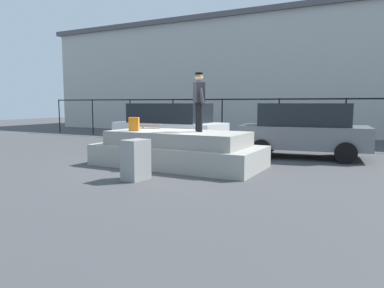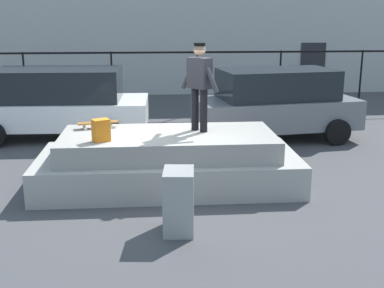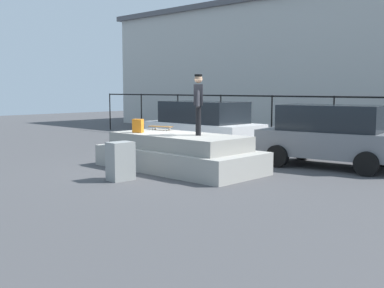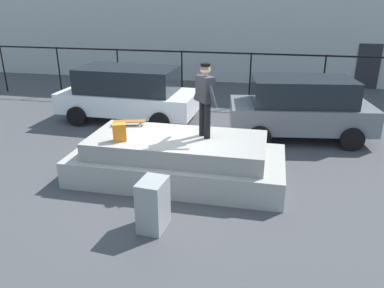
# 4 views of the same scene
# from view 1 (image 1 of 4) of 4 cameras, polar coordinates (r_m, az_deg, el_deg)

# --- Properties ---
(ground_plane) EXTENTS (60.00, 60.00, 0.00)m
(ground_plane) POSITION_cam_1_polar(r_m,az_deg,el_deg) (10.52, -3.12, -3.35)
(ground_plane) COLOR #424244
(concrete_ledge) EXTENTS (4.79, 2.19, 0.99)m
(concrete_ledge) POSITION_cam_1_polar(r_m,az_deg,el_deg) (10.35, -2.27, -0.98)
(concrete_ledge) COLOR #9E9B93
(concrete_ledge) RESTS_ON ground_plane
(skateboarder) EXTENTS (0.68, 0.75, 1.63)m
(skateboarder) POSITION_cam_1_polar(r_m,az_deg,el_deg) (10.12, 1.10, 7.28)
(skateboarder) COLOR black
(skateboarder) RESTS_ON concrete_ledge
(skateboard) EXTENTS (0.80, 0.38, 0.12)m
(skateboard) POSITION_cam_1_polar(r_m,az_deg,el_deg) (11.46, -6.66, 2.94)
(skateboard) COLOR brown
(skateboard) RESTS_ON concrete_ledge
(backpack) EXTENTS (0.34, 0.30, 0.39)m
(backpack) POSITION_cam_1_polar(r_m,az_deg,el_deg) (10.53, -9.11, 3.10)
(backpack) COLOR orange
(backpack) RESTS_ON concrete_ledge
(car_white_hatchback_near) EXTENTS (4.58, 2.33, 1.77)m
(car_white_hatchback_near) POSITION_cam_1_polar(r_m,az_deg,el_deg) (15.08, -3.53, 3.22)
(car_white_hatchback_near) COLOR white
(car_white_hatchback_near) RESTS_ON ground_plane
(car_grey_hatchback_mid) EXTENTS (4.25, 2.53, 1.78)m
(car_grey_hatchback_mid) POSITION_cam_1_polar(r_m,az_deg,el_deg) (12.48, 17.17, 2.26)
(car_grey_hatchback_mid) COLOR slate
(car_grey_hatchback_mid) RESTS_ON ground_plane
(utility_box) EXTENTS (0.49, 0.64, 0.95)m
(utility_box) POSITION_cam_1_polar(r_m,az_deg,el_deg) (8.57, -8.83, -2.47)
(utility_box) COLOR gray
(utility_box) RESTS_ON ground_plane
(fence_row) EXTENTS (24.06, 0.06, 2.00)m
(fence_row) POSITION_cam_1_polar(r_m,az_deg,el_deg) (16.53, 9.03, 5.13)
(fence_row) COLOR black
(fence_row) RESTS_ON ground_plane
(warehouse_building) EXTENTS (32.31, 8.26, 6.94)m
(warehouse_building) POSITION_cam_1_polar(r_m,az_deg,el_deg) (24.20, 15.28, 10.27)
(warehouse_building) COLOR #B2B2AD
(warehouse_building) RESTS_ON ground_plane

